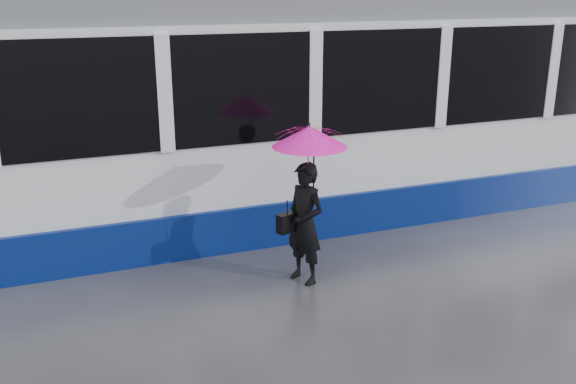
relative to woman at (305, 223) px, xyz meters
name	(u,v)px	position (x,y,z in m)	size (l,w,h in m)	color
ground	(212,301)	(-1.21, -0.10, -0.75)	(90.00, 90.00, 0.00)	#2C2C31
rails	(168,227)	(-1.21, 2.40, -0.74)	(34.00, 1.51, 0.02)	#3F3D38
woman	(305,223)	(0.00, 0.00, 0.00)	(0.54, 0.36, 1.49)	black
umbrella	(309,151)	(0.05, 0.00, 0.89)	(1.15, 1.15, 1.01)	#F01452
handbag	(287,222)	(-0.22, 0.02, 0.04)	(0.29, 0.21, 0.41)	black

